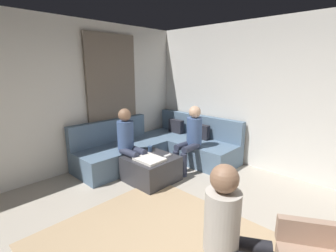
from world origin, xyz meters
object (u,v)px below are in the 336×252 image
Objects in this scene: sectional_couch at (160,147)px; coffee_mug at (150,149)px; person_on_couch_back at (191,136)px; person_on_couch_side at (129,141)px; game_remote at (168,155)px; person_on_armchair at (234,230)px; ottoman at (151,169)px.

coffee_mug is at bearing -61.15° from sectional_couch.
coffee_mug is at bearing 55.58° from person_on_couch_back.
sectional_couch is 0.98m from person_on_couch_side.
person_on_couch_side reaches higher than game_remote.
person_on_couch_side is at bearing -146.92° from game_remote.
person_on_couch_back reaches higher than coffee_mug.
person_on_armchair is (1.90, -1.25, 0.21)m from game_remote.
person_on_couch_back is (0.43, 0.62, 0.19)m from coffee_mug.
sectional_couch is 2.16× the size of person_on_armchair.
sectional_couch is 2.12× the size of person_on_couch_side.
coffee_mug reaches higher than ottoman.
person_on_couch_back is (0.74, 0.06, 0.38)m from sectional_couch.
sectional_couch is 0.67m from coffee_mug.
person_on_armchair is (1.87, -1.83, -0.01)m from person_on_couch_back.
person_on_couch_back is (0.03, 0.58, 0.23)m from game_remote.
person_on_armchair is at bearing -27.66° from coffee_mug.
person_on_couch_back is (0.21, 0.80, 0.45)m from ottoman.
person_on_couch_back is 1.12m from person_on_couch_side.
ottoman is at bearing -54.52° from sectional_couch.
person_on_couch_back is 2.62m from person_on_armchair.
coffee_mug reaches higher than game_remote.
coffee_mug is 0.78m from person_on_couch_back.
coffee_mug is at bearing -174.29° from game_remote.
sectional_couch is at bearing 4.26° from person_on_couch_back.
sectional_couch is at bearing 118.85° from coffee_mug.
ottoman is 0.64× the size of person_on_armchair.
sectional_couch is at bearing 125.48° from ottoman.
person_on_couch_back is 1.00× the size of person_on_couch_side.
person_on_armchair reaches higher than sectional_couch.
coffee_mug is 2.60m from person_on_armchair.
game_remote is 0.71m from person_on_couch_side.
ottoman is 5.07× the size of game_remote.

